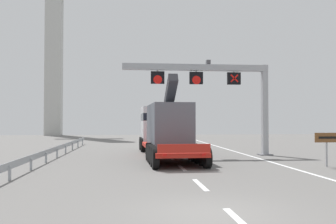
# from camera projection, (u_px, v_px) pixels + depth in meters

# --- Properties ---
(ground) EXTENTS (112.00, 112.00, 0.00)m
(ground) POSITION_uv_depth(u_px,v_px,m) (211.00, 213.00, 9.62)
(ground) COLOR slate
(lane_markings) EXTENTS (0.20, 38.27, 0.01)m
(lane_markings) POSITION_uv_depth(u_px,v_px,m) (176.00, 162.00, 21.44)
(lane_markings) COLOR silver
(lane_markings) RESTS_ON ground
(edge_line_right) EXTENTS (0.20, 63.00, 0.01)m
(edge_line_right) POSITION_uv_depth(u_px,v_px,m) (267.00, 161.00, 22.18)
(edge_line_right) COLOR silver
(edge_line_right) RESTS_ON ground
(overhead_lane_gantry) EXTENTS (10.73, 0.90, 6.82)m
(overhead_lane_gantry) POSITION_uv_depth(u_px,v_px,m) (217.00, 83.00, 25.83)
(overhead_lane_gantry) COLOR #9EA0A5
(overhead_lane_gantry) RESTS_ON ground
(heavy_haul_truck_red) EXTENTS (3.43, 14.13, 5.30)m
(heavy_haul_truck_red) POSITION_uv_depth(u_px,v_px,m) (164.00, 128.00, 25.91)
(heavy_haul_truck_red) COLOR red
(heavy_haul_truck_red) RESTS_ON ground
(tourist_info_sign_brown) EXTENTS (1.38, 0.15, 1.83)m
(tourist_info_sign_brown) POSITION_uv_depth(u_px,v_px,m) (327.00, 141.00, 19.39)
(tourist_info_sign_brown) COLOR #9EA0A5
(tourist_info_sign_brown) RESTS_ON ground
(guardrail_left) EXTENTS (0.13, 31.70, 0.76)m
(guardrail_left) POSITION_uv_depth(u_px,v_px,m) (51.00, 151.00, 22.68)
(guardrail_left) COLOR #999EA3
(guardrail_left) RESTS_ON ground
(bridge_pylon_distant) EXTENTS (9.00, 2.00, 40.35)m
(bridge_pylon_distant) POSITION_uv_depth(u_px,v_px,m) (54.00, 18.00, 63.26)
(bridge_pylon_distant) COLOR #B7B7B2
(bridge_pylon_distant) RESTS_ON ground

